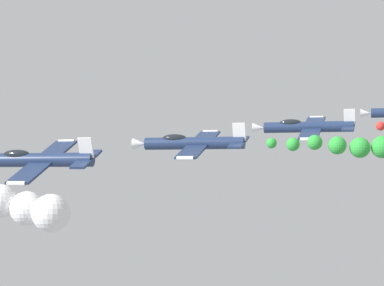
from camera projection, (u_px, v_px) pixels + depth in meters
airplane_right_inner at (36, 160)px, 58.79m from camera, size 9.02×10.35×3.86m
airplane_left_outer at (192, 143)px, 66.88m from camera, size 9.26×10.35×3.36m
airplane_right_outer at (307, 127)px, 76.73m from camera, size 9.24×10.35×3.39m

